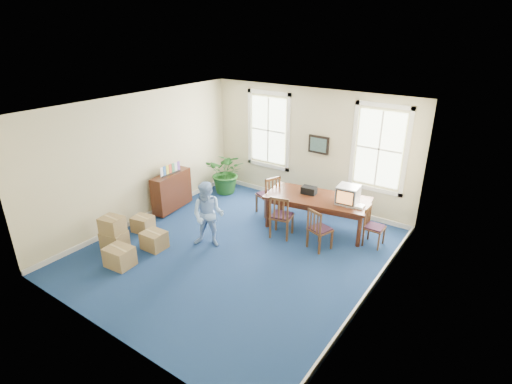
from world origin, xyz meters
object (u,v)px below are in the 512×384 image
Objects in this scene: chair_near_left at (282,215)px; potted_plant at (227,172)px; cardboard_boxes at (123,233)px; conference_table at (317,213)px; crt_tv at (348,195)px; credenza at (172,193)px; man at (208,215)px.

potted_plant reaches higher than chair_near_left.
chair_near_left is at bearing 44.23° from cardboard_boxes.
cardboard_boxes is at bearing -142.45° from conference_table.
conference_table is 4.73× the size of crt_tv.
crt_tv reaches higher than credenza.
conference_table is 1.60× the size of man.
potted_plant reaches higher than conference_table.
man is at bearing -58.93° from potted_plant.
chair_near_left is at bearing -26.23° from potted_plant.
credenza is 0.90× the size of cardboard_boxes.
potted_plant reaches higher than credenza.
chair_near_left is 1.75m from man.
chair_near_left is at bearing 26.45° from man.
potted_plant is at bearing 68.50° from credenza.
credenza reaches higher than cardboard_boxes.
conference_table is at bearing 47.35° from cardboard_boxes.
chair_near_left is 0.70× the size of man.
man is (-2.35, -2.22, -0.29)m from crt_tv.
cardboard_boxes is (-3.10, -3.37, -0.02)m from conference_table.
man is 1.21× the size of potted_plant.
cardboard_boxes is (-3.83, -3.42, -0.65)m from crt_tv.
potted_plant is 0.91× the size of cardboard_boxes.
conference_table is 1.75× the size of cardboard_boxes.
conference_table is 1.93× the size of potted_plant.
credenza is at bearing -168.18° from crt_tv.
credenza is (-3.69, -1.28, 0.08)m from conference_table.
potted_plant is (-3.23, 0.51, 0.22)m from conference_table.
man is (-1.12, -1.32, 0.23)m from chair_near_left.
conference_table is 3.27m from potted_plant.
crt_tv reaches higher than conference_table.
chair_near_left is 0.85× the size of credenza.
chair_near_left reaches higher than conference_table.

